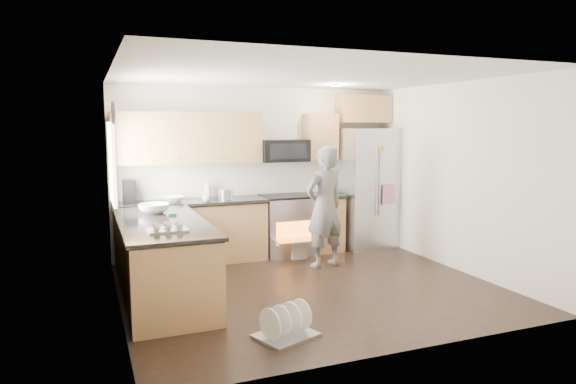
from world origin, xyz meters
name	(u,v)px	position (x,y,z in m)	size (l,w,h in m)	color
ground	(309,287)	(0.00, 0.00, 0.00)	(4.50, 4.50, 0.00)	black
room_shell	(307,153)	(-0.04, 0.02, 1.67)	(4.54, 4.04, 2.62)	white
back_cabinet_run	(227,196)	(-0.59, 1.75, 0.96)	(4.45, 0.64, 2.50)	#A97D43
peninsula	(163,259)	(-1.75, 0.25, 0.46)	(0.96, 2.36, 1.04)	#A97D43
stove_range	(286,211)	(0.35, 1.69, 0.68)	(0.76, 0.97, 1.79)	#B7B7BC
refrigerator	(366,188)	(1.77, 1.70, 0.98)	(1.04, 0.86, 1.96)	#B7B7BC
person	(325,207)	(0.59, 0.81, 0.86)	(0.63, 0.41, 1.73)	slate
dish_rack	(286,328)	(-0.83, -1.32, 0.09)	(0.66, 0.60, 0.34)	#B7B7BC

